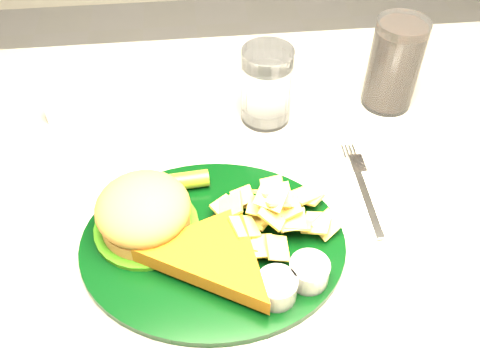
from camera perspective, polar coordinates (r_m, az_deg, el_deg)
The scene contains 6 objects.
table at distance 1.08m, azimuth -0.87°, elevation -14.19°, with size 1.20×0.80×0.75m, color gray, non-canonical shape.
dinner_plate at distance 0.68m, azimuth -3.01°, elevation -5.06°, with size 0.34×0.29×0.08m, color black, non-canonical shape.
water_glass at distance 0.85m, azimuth 2.85°, elevation 10.02°, with size 0.08×0.08×0.13m, color white.
cola_glass at distance 0.91m, azimuth 16.13°, elevation 11.76°, with size 0.08×0.08×0.15m, color black.
fork_napkin at distance 0.77m, azimuth 13.35°, elevation -1.97°, with size 0.12×0.16×0.01m, color white, non-canonical shape.
ramekin at distance 0.92m, azimuth -18.68°, elevation 6.93°, with size 0.05×0.05×0.03m, color white.
Camera 1 is at (-0.04, -0.53, 1.32)m, focal length 40.00 mm.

